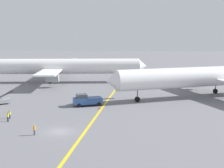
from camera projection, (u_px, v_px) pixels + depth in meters
ground_plane at (60, 131)px, 50.93m from camera, size 600.00×600.00×0.00m
taxiway_stripe at (96, 117)px, 60.49m from camera, size 8.87×119.74×0.01m
airliner_at_gate_left at (61, 67)px, 106.46m from camera, size 59.57×42.26×15.17m
airliner_being_pushed at (215, 76)px, 80.38m from camera, size 56.27×38.01×16.26m
pushback_tug at (87, 100)px, 70.07m from camera, size 9.55×4.95×3.04m
gse_belt_loader_portside at (1, 101)px, 71.53m from camera, size 4.77×3.79×3.02m
ground_crew_wing_walker_right at (10, 114)px, 58.96m from camera, size 0.36×0.36×1.56m
ground_crew_marshaller_foreground at (34, 130)px, 48.96m from camera, size 0.36×0.36×1.72m
ground_crew_ramp_agent_by_cones at (8, 117)px, 56.82m from camera, size 0.36×0.50×1.72m
traffic_cone_nose_left at (100, 108)px, 66.98m from camera, size 0.44×0.44×0.60m
jet_bridge at (70, 63)px, 134.10m from camera, size 3.91×16.20×6.13m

